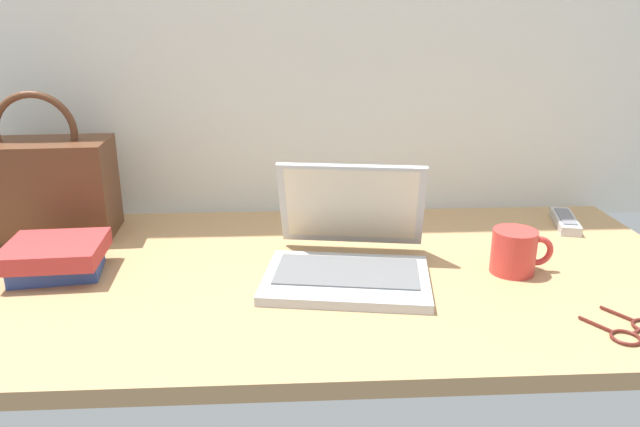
{
  "coord_description": "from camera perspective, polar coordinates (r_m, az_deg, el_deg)",
  "views": [
    {
      "loc": [
        -0.01,
        -1.08,
        0.52
      ],
      "look_at": [
        0.05,
        0.0,
        0.15
      ],
      "focal_mm": 33.25,
      "sensor_mm": 36.0,
      "label": 1
    }
  ],
  "objects": [
    {
      "name": "coffee_mug",
      "position": [
        1.23,
        18.26,
        -3.49
      ],
      "size": [
        0.12,
        0.09,
        0.09
      ],
      "color": "red",
      "rests_on": "desk"
    },
    {
      "name": "handbag",
      "position": [
        1.48,
        -25.05,
        2.37
      ],
      "size": [
        0.31,
        0.18,
        0.33
      ],
      "color": "#59331E",
      "rests_on": "desk"
    },
    {
      "name": "remote_control_near",
      "position": [
        1.55,
        22.52,
        -0.66
      ],
      "size": [
        0.08,
        0.17,
        0.02
      ],
      "color": "#B7B7B7",
      "rests_on": "desk"
    },
    {
      "name": "desk",
      "position": [
        1.19,
        -2.26,
        -6.19
      ],
      "size": [
        1.6,
        0.76,
        0.03
      ],
      "color": "tan",
      "rests_on": "ground"
    },
    {
      "name": "eyeglasses",
      "position": [
        1.09,
        27.98,
        -9.91
      ],
      "size": [
        0.13,
        0.14,
        0.01
      ],
      "color": "#591E19",
      "rests_on": "desk"
    },
    {
      "name": "book_stack",
      "position": [
        1.26,
        -24.08,
        -3.85
      ],
      "size": [
        0.19,
        0.17,
        0.07
      ],
      "color": "#334C99",
      "rests_on": "desk"
    },
    {
      "name": "laptop",
      "position": [
        1.16,
        2.74,
        -3.73
      ],
      "size": [
        0.35,
        0.34,
        0.21
      ],
      "color": "#B2B5BA",
      "rests_on": "desk"
    }
  ]
}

